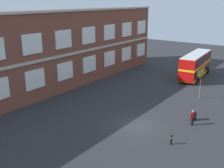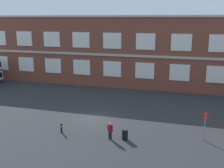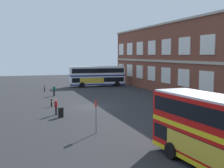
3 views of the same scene
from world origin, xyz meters
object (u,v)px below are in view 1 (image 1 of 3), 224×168
at_px(waiting_passenger, 192,117).
at_px(bus_stand_flag, 200,87).
at_px(station_litter_bin, 194,116).
at_px(safety_bollard_west, 171,139).
at_px(double_decker_middle, 196,65).

distance_m(waiting_passenger, bus_stand_flag, 8.74).
height_order(bus_stand_flag, station_litter_bin, bus_stand_flag).
xyz_separation_m(bus_stand_flag, station_litter_bin, (-7.09, -1.84, -1.12)).
xyz_separation_m(bus_stand_flag, safety_bollard_west, (-13.51, -2.08, -1.14)).
distance_m(waiting_passenger, safety_bollard_west, 5.09).
height_order(double_decker_middle, waiting_passenger, double_decker_middle).
relative_size(double_decker_middle, waiting_passenger, 6.57).
bearing_deg(bus_stand_flag, double_decker_middle, 22.90).
height_order(double_decker_middle, safety_bollard_west, double_decker_middle).
height_order(bus_stand_flag, safety_bollard_west, bus_stand_flag).
bearing_deg(station_litter_bin, bus_stand_flag, 14.55).
bearing_deg(bus_stand_flag, station_litter_bin, -165.45).
bearing_deg(bus_stand_flag, safety_bollard_west, -171.25).
bearing_deg(double_decker_middle, waiting_passenger, -160.84).
relative_size(double_decker_middle, station_litter_bin, 10.85).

